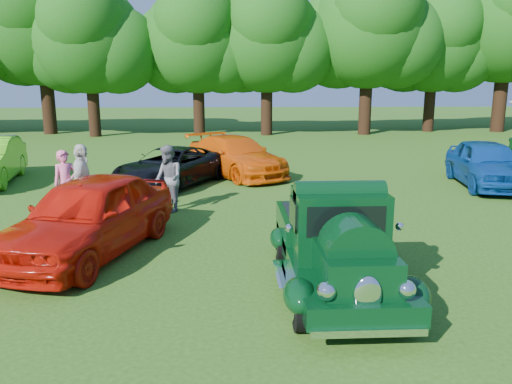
{
  "coord_description": "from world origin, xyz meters",
  "views": [
    {
      "loc": [
        -0.44,
        -8.2,
        3.27
      ],
      "look_at": [
        0.06,
        1.62,
        1.1
      ],
      "focal_mm": 35.0,
      "sensor_mm": 36.0,
      "label": 1
    }
  ],
  "objects_px": {
    "spectator_pink": "(66,183)",
    "spectator_grey": "(168,179)",
    "back_car_black": "(170,167)",
    "spectator_white": "(82,184)",
    "hero_pickup": "(335,245)",
    "back_car_orange": "(236,156)",
    "back_car_blue": "(487,163)",
    "red_convertible": "(89,216)"
  },
  "relations": [
    {
      "from": "spectator_pink",
      "to": "spectator_grey",
      "type": "bearing_deg",
      "value": -30.47
    },
    {
      "from": "back_car_black",
      "to": "spectator_white",
      "type": "bearing_deg",
      "value": -82.47
    },
    {
      "from": "spectator_pink",
      "to": "spectator_white",
      "type": "bearing_deg",
      "value": -87.82
    },
    {
      "from": "hero_pickup",
      "to": "back_car_black",
      "type": "xyz_separation_m",
      "value": [
        -3.59,
        8.31,
        -0.1
      ]
    },
    {
      "from": "back_car_orange",
      "to": "spectator_white",
      "type": "distance_m",
      "value": 7.09
    },
    {
      "from": "hero_pickup",
      "to": "back_car_blue",
      "type": "xyz_separation_m",
      "value": [
        6.48,
        7.76,
        0.03
      ]
    },
    {
      "from": "back_car_black",
      "to": "spectator_pink",
      "type": "xyz_separation_m",
      "value": [
        -2.15,
        -3.54,
        0.21
      ]
    },
    {
      "from": "back_car_black",
      "to": "back_car_orange",
      "type": "bearing_deg",
      "value": 67.09
    },
    {
      "from": "spectator_grey",
      "to": "back_car_blue",
      "type": "bearing_deg",
      "value": 75.15
    },
    {
      "from": "red_convertible",
      "to": "back_car_orange",
      "type": "bearing_deg",
      "value": 87.69
    },
    {
      "from": "red_convertible",
      "to": "spectator_white",
      "type": "relative_size",
      "value": 2.39
    },
    {
      "from": "spectator_pink",
      "to": "spectator_white",
      "type": "relative_size",
      "value": 0.87
    },
    {
      "from": "back_car_black",
      "to": "spectator_grey",
      "type": "distance_m",
      "value": 3.27
    },
    {
      "from": "hero_pickup",
      "to": "spectator_pink",
      "type": "height_order",
      "value": "same"
    },
    {
      "from": "back_car_black",
      "to": "back_car_blue",
      "type": "relative_size",
      "value": 1.02
    },
    {
      "from": "hero_pickup",
      "to": "back_car_orange",
      "type": "xyz_separation_m",
      "value": [
        -1.48,
        10.09,
        -0.02
      ]
    },
    {
      "from": "back_car_blue",
      "to": "back_car_black",
      "type": "bearing_deg",
      "value": -173.51
    },
    {
      "from": "red_convertible",
      "to": "spectator_grey",
      "type": "distance_m",
      "value": 3.42
    },
    {
      "from": "back_car_blue",
      "to": "back_car_orange",
      "type": "bearing_deg",
      "value": 173.31
    },
    {
      "from": "back_car_blue",
      "to": "spectator_white",
      "type": "height_order",
      "value": "spectator_white"
    },
    {
      "from": "back_car_orange",
      "to": "back_car_blue",
      "type": "xyz_separation_m",
      "value": [
        7.97,
        -2.33,
        0.05
      ]
    },
    {
      "from": "spectator_pink",
      "to": "hero_pickup",
      "type": "bearing_deg",
      "value": -77.05
    },
    {
      "from": "spectator_white",
      "to": "red_convertible",
      "type": "bearing_deg",
      "value": -166.5
    },
    {
      "from": "back_car_orange",
      "to": "red_convertible",
      "type": "bearing_deg",
      "value": -140.36
    },
    {
      "from": "back_car_blue",
      "to": "red_convertible",
      "type": "bearing_deg",
      "value": -141.82
    },
    {
      "from": "hero_pickup",
      "to": "back_car_blue",
      "type": "distance_m",
      "value": 10.11
    },
    {
      "from": "back_car_orange",
      "to": "spectator_grey",
      "type": "relative_size",
      "value": 2.8
    },
    {
      "from": "back_car_orange",
      "to": "spectator_pink",
      "type": "relative_size",
      "value": 2.91
    },
    {
      "from": "spectator_white",
      "to": "spectator_grey",
      "type": "bearing_deg",
      "value": -65.13
    },
    {
      "from": "red_convertible",
      "to": "spectator_grey",
      "type": "bearing_deg",
      "value": 87.89
    },
    {
      "from": "back_car_orange",
      "to": "hero_pickup",
      "type": "bearing_deg",
      "value": -112.64
    },
    {
      "from": "back_car_black",
      "to": "back_car_blue",
      "type": "xyz_separation_m",
      "value": [
        10.08,
        -0.55,
        0.13
      ]
    },
    {
      "from": "red_convertible",
      "to": "back_car_orange",
      "type": "relative_size",
      "value": 0.94
    },
    {
      "from": "hero_pickup",
      "to": "spectator_pink",
      "type": "distance_m",
      "value": 7.47
    },
    {
      "from": "back_car_blue",
      "to": "spectator_grey",
      "type": "relative_size",
      "value": 2.55
    },
    {
      "from": "back_car_blue",
      "to": "spectator_pink",
      "type": "xyz_separation_m",
      "value": [
        -12.23,
        -2.98,
        0.08
      ]
    },
    {
      "from": "back_car_orange",
      "to": "back_car_blue",
      "type": "height_order",
      "value": "back_car_blue"
    },
    {
      "from": "hero_pickup",
      "to": "red_convertible",
      "type": "height_order",
      "value": "hero_pickup"
    },
    {
      "from": "back_car_orange",
      "to": "spectator_pink",
      "type": "height_order",
      "value": "spectator_pink"
    },
    {
      "from": "spectator_pink",
      "to": "spectator_white",
      "type": "xyz_separation_m",
      "value": [
        0.64,
        -0.77,
        0.12
      ]
    },
    {
      "from": "back_car_orange",
      "to": "spectator_grey",
      "type": "bearing_deg",
      "value": -140.49
    },
    {
      "from": "red_convertible",
      "to": "spectator_pink",
      "type": "bearing_deg",
      "value": 132.02
    }
  ]
}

